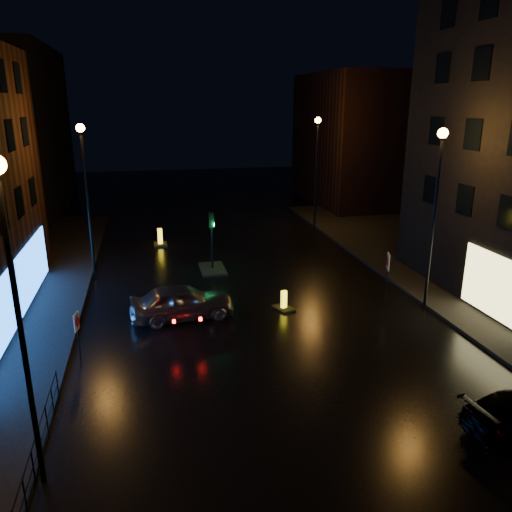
{
  "coord_description": "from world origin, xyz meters",
  "views": [
    {
      "loc": [
        -4.72,
        -13.59,
        9.42
      ],
      "look_at": [
        -0.08,
        7.3,
        2.8
      ],
      "focal_mm": 35.0,
      "sensor_mm": 36.0,
      "label": 1
    }
  ],
  "objects_px": {
    "traffic_signal": "(212,262)",
    "road_sign_left": "(77,326)",
    "silver_hatchback": "(182,302)",
    "road_sign_right": "(388,266)",
    "bollard_far": "(160,241)",
    "bollard_near": "(284,305)"
  },
  "relations": [
    {
      "from": "traffic_signal",
      "to": "bollard_far",
      "type": "relative_size",
      "value": 2.58
    },
    {
      "from": "road_sign_left",
      "to": "road_sign_right",
      "type": "distance_m",
      "value": 14.38
    },
    {
      "from": "bollard_far",
      "to": "road_sign_right",
      "type": "relative_size",
      "value": 0.55
    },
    {
      "from": "traffic_signal",
      "to": "road_sign_right",
      "type": "height_order",
      "value": "traffic_signal"
    },
    {
      "from": "traffic_signal",
      "to": "road_sign_left",
      "type": "xyz_separation_m",
      "value": [
        -6.32,
        -9.82,
        1.04
      ]
    },
    {
      "from": "road_sign_right",
      "to": "bollard_near",
      "type": "bearing_deg",
      "value": 17.28
    },
    {
      "from": "silver_hatchback",
      "to": "bollard_near",
      "type": "relative_size",
      "value": 3.75
    },
    {
      "from": "silver_hatchback",
      "to": "road_sign_left",
      "type": "height_order",
      "value": "road_sign_left"
    },
    {
      "from": "bollard_far",
      "to": "road_sign_right",
      "type": "distance_m",
      "value": 16.5
    },
    {
      "from": "road_sign_right",
      "to": "road_sign_left",
      "type": "bearing_deg",
      "value": 31.28
    },
    {
      "from": "traffic_signal",
      "to": "bollard_far",
      "type": "distance_m",
      "value": 6.65
    },
    {
      "from": "road_sign_right",
      "to": "traffic_signal",
      "type": "bearing_deg",
      "value": -22.26
    },
    {
      "from": "silver_hatchback",
      "to": "road_sign_left",
      "type": "distance_m",
      "value": 5.31
    },
    {
      "from": "road_sign_left",
      "to": "road_sign_right",
      "type": "relative_size",
      "value": 0.84
    },
    {
      "from": "bollard_near",
      "to": "traffic_signal",
      "type": "bearing_deg",
      "value": 90.63
    },
    {
      "from": "silver_hatchback",
      "to": "road_sign_right",
      "type": "distance_m",
      "value": 10.0
    },
    {
      "from": "road_sign_right",
      "to": "silver_hatchback",
      "type": "bearing_deg",
      "value": 17.71
    },
    {
      "from": "traffic_signal",
      "to": "bollard_near",
      "type": "relative_size",
      "value": 2.79
    },
    {
      "from": "silver_hatchback",
      "to": "bollard_near",
      "type": "height_order",
      "value": "silver_hatchback"
    },
    {
      "from": "bollard_far",
      "to": "bollard_near",
      "type": "bearing_deg",
      "value": -67.26
    },
    {
      "from": "bollard_far",
      "to": "road_sign_left",
      "type": "relative_size",
      "value": 0.65
    },
    {
      "from": "road_sign_left",
      "to": "silver_hatchback",
      "type": "bearing_deg",
      "value": 50.55
    }
  ]
}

